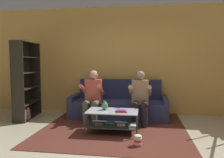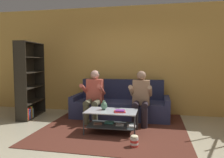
{
  "view_description": "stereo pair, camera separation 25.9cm",
  "coord_description": "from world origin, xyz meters",
  "px_view_note": "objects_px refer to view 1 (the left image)",
  "views": [
    {
      "loc": [
        0.56,
        -3.56,
        1.44
      ],
      "look_at": [
        -0.13,
        1.02,
        1.05
      ],
      "focal_mm": 35.0,
      "sensor_mm": 36.0,
      "label": 1
    },
    {
      "loc": [
        0.82,
        -3.52,
        1.44
      ],
      "look_at": [
        -0.13,
        1.02,
        1.05
      ],
      "focal_mm": 35.0,
      "sensor_mm": 36.0,
      "label": 2
    }
  ],
  "objects_px": {
    "coffee_table": "(113,118)",
    "bookshelf": "(25,85)",
    "vase": "(105,106)",
    "book_stack": "(121,111)",
    "popcorn_tub": "(138,141)",
    "person_seated_left": "(93,94)",
    "couch": "(119,105)",
    "person_seated_right": "(140,95)"
  },
  "relations": [
    {
      "from": "coffee_table",
      "to": "bookshelf",
      "type": "distance_m",
      "value": 2.53
    },
    {
      "from": "coffee_table",
      "to": "vase",
      "type": "distance_m",
      "value": 0.3
    },
    {
      "from": "coffee_table",
      "to": "book_stack",
      "type": "distance_m",
      "value": 0.27
    },
    {
      "from": "popcorn_tub",
      "to": "vase",
      "type": "bearing_deg",
      "value": 135.05
    },
    {
      "from": "vase",
      "to": "book_stack",
      "type": "height_order",
      "value": "vase"
    },
    {
      "from": "person_seated_left",
      "to": "couch",
      "type": "bearing_deg",
      "value": 44.09
    },
    {
      "from": "person_seated_right",
      "to": "vase",
      "type": "height_order",
      "value": "person_seated_right"
    },
    {
      "from": "couch",
      "to": "person_seated_left",
      "type": "height_order",
      "value": "person_seated_left"
    },
    {
      "from": "person_seated_left",
      "to": "coffee_table",
      "type": "bearing_deg",
      "value": -50.57
    },
    {
      "from": "vase",
      "to": "popcorn_tub",
      "type": "bearing_deg",
      "value": -44.95
    },
    {
      "from": "couch",
      "to": "book_stack",
      "type": "distance_m",
      "value": 1.36
    },
    {
      "from": "coffee_table",
      "to": "popcorn_tub",
      "type": "height_order",
      "value": "coffee_table"
    },
    {
      "from": "coffee_table",
      "to": "bookshelf",
      "type": "bearing_deg",
      "value": 161.18
    },
    {
      "from": "person_seated_left",
      "to": "vase",
      "type": "xyz_separation_m",
      "value": [
        0.41,
        -0.65,
        -0.12
      ]
    },
    {
      "from": "person_seated_left",
      "to": "popcorn_tub",
      "type": "xyz_separation_m",
      "value": [
        1.1,
        -1.34,
        -0.56
      ]
    },
    {
      "from": "person_seated_left",
      "to": "person_seated_right",
      "type": "height_order",
      "value": "person_seated_left"
    },
    {
      "from": "bookshelf",
      "to": "popcorn_tub",
      "type": "height_order",
      "value": "bookshelf"
    },
    {
      "from": "book_stack",
      "to": "bookshelf",
      "type": "distance_m",
      "value": 2.7
    },
    {
      "from": "book_stack",
      "to": "bookshelf",
      "type": "relative_size",
      "value": 0.13
    },
    {
      "from": "couch",
      "to": "book_stack",
      "type": "relative_size",
      "value": 9.73
    },
    {
      "from": "popcorn_tub",
      "to": "coffee_table",
      "type": "bearing_deg",
      "value": 129.15
    },
    {
      "from": "coffee_table",
      "to": "book_stack",
      "type": "bearing_deg",
      "value": -27.93
    },
    {
      "from": "book_stack",
      "to": "popcorn_tub",
      "type": "bearing_deg",
      "value": -57.86
    },
    {
      "from": "book_stack",
      "to": "popcorn_tub",
      "type": "distance_m",
      "value": 0.73
    },
    {
      "from": "couch",
      "to": "vase",
      "type": "relative_size",
      "value": 13.21
    },
    {
      "from": "person_seated_left",
      "to": "person_seated_right",
      "type": "relative_size",
      "value": 1.0
    },
    {
      "from": "person_seated_right",
      "to": "coffee_table",
      "type": "bearing_deg",
      "value": -126.26
    },
    {
      "from": "couch",
      "to": "person_seated_right",
      "type": "height_order",
      "value": "person_seated_right"
    },
    {
      "from": "couch",
      "to": "coffee_table",
      "type": "relative_size",
      "value": 2.39
    },
    {
      "from": "couch",
      "to": "book_stack",
      "type": "height_order",
      "value": "couch"
    },
    {
      "from": "couch",
      "to": "bookshelf",
      "type": "distance_m",
      "value": 2.41
    },
    {
      "from": "coffee_table",
      "to": "bookshelf",
      "type": "height_order",
      "value": "bookshelf"
    },
    {
      "from": "coffee_table",
      "to": "book_stack",
      "type": "height_order",
      "value": "book_stack"
    },
    {
      "from": "person_seated_right",
      "to": "vase",
      "type": "relative_size",
      "value": 6.6
    },
    {
      "from": "coffee_table",
      "to": "popcorn_tub",
      "type": "distance_m",
      "value": 0.84
    },
    {
      "from": "bookshelf",
      "to": "coffee_table",
      "type": "bearing_deg",
      "value": -18.82
    },
    {
      "from": "person_seated_right",
      "to": "bookshelf",
      "type": "relative_size",
      "value": 0.63
    },
    {
      "from": "couch",
      "to": "book_stack",
      "type": "xyz_separation_m",
      "value": [
        0.21,
        -1.33,
        0.16
      ]
    },
    {
      "from": "book_stack",
      "to": "bookshelf",
      "type": "bearing_deg",
      "value": 160.5
    },
    {
      "from": "vase",
      "to": "bookshelf",
      "type": "bearing_deg",
      "value": 161.08
    },
    {
      "from": "couch",
      "to": "coffee_table",
      "type": "xyz_separation_m",
      "value": [
        0.03,
        -1.24,
        -0.01
      ]
    },
    {
      "from": "person_seated_left",
      "to": "vase",
      "type": "bearing_deg",
      "value": -57.98
    }
  ]
}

